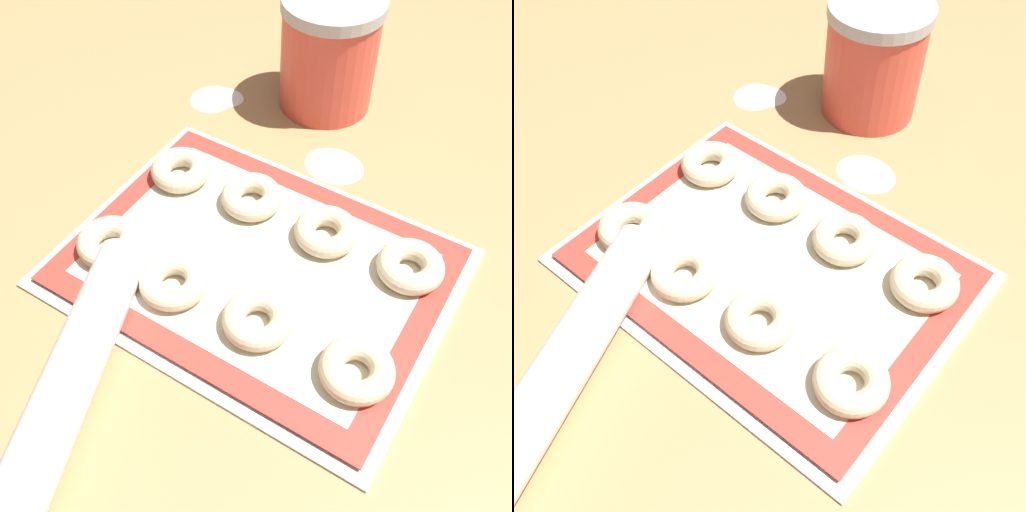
% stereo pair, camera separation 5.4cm
% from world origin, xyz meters
% --- Properties ---
extents(ground_plane, '(2.80, 2.80, 0.00)m').
position_xyz_m(ground_plane, '(0.00, 0.00, 0.00)').
color(ground_plane, '#A87F51').
extents(baking_tray, '(0.41, 0.31, 0.01)m').
position_xyz_m(baking_tray, '(0.01, 0.01, 0.00)').
color(baking_tray, silver).
rests_on(baking_tray, ground_plane).
extents(baking_mat, '(0.39, 0.29, 0.00)m').
position_xyz_m(baking_mat, '(0.01, 0.01, 0.01)').
color(baking_mat, red).
rests_on(baking_mat, baking_tray).
extents(bagel_front_far_left, '(0.07, 0.07, 0.02)m').
position_xyz_m(bagel_front_far_left, '(-0.14, -0.06, 0.02)').
color(bagel_front_far_left, beige).
rests_on(bagel_front_far_left, baking_mat).
extents(bagel_front_mid_left, '(0.07, 0.07, 0.02)m').
position_xyz_m(bagel_front_mid_left, '(-0.04, -0.07, 0.02)').
color(bagel_front_mid_left, beige).
rests_on(bagel_front_mid_left, baking_mat).
extents(bagel_front_mid_right, '(0.07, 0.07, 0.02)m').
position_xyz_m(bagel_front_mid_right, '(0.06, -0.06, 0.02)').
color(bagel_front_mid_right, beige).
rests_on(bagel_front_mid_right, baking_mat).
extents(bagel_front_far_right, '(0.07, 0.07, 0.02)m').
position_xyz_m(bagel_front_far_right, '(0.16, -0.06, 0.02)').
color(bagel_front_far_right, beige).
rests_on(bagel_front_far_right, baking_mat).
extents(bagel_back_far_left, '(0.07, 0.07, 0.02)m').
position_xyz_m(bagel_back_far_left, '(-0.14, 0.07, 0.02)').
color(bagel_back_far_left, beige).
rests_on(bagel_back_far_left, baking_mat).
extents(bagel_back_mid_left, '(0.07, 0.07, 0.02)m').
position_xyz_m(bagel_back_mid_left, '(-0.04, 0.08, 0.02)').
color(bagel_back_mid_left, beige).
rests_on(bagel_back_mid_left, baking_mat).
extents(bagel_back_mid_right, '(0.07, 0.07, 0.02)m').
position_xyz_m(bagel_back_mid_right, '(0.06, 0.08, 0.02)').
color(bagel_back_mid_right, beige).
rests_on(bagel_back_mid_right, baking_mat).
extents(bagel_back_far_right, '(0.07, 0.07, 0.02)m').
position_xyz_m(bagel_back_far_right, '(0.16, 0.08, 0.02)').
color(bagel_back_far_right, beige).
rests_on(bagel_back_far_right, baking_mat).
extents(flour_canister, '(0.13, 0.13, 0.15)m').
position_xyz_m(flour_canister, '(-0.07, 0.31, 0.08)').
color(flour_canister, '#DB4C3D').
rests_on(flour_canister, ground_plane).
extents(rolling_pin, '(0.19, 0.45, 0.05)m').
position_xyz_m(rolling_pin, '(-0.04, -0.24, 0.03)').
color(rolling_pin, silver).
rests_on(rolling_pin, ground_plane).
extents(flour_patch_near, '(0.05, 0.04, 0.00)m').
position_xyz_m(flour_patch_near, '(-0.19, 0.25, 0.00)').
color(flour_patch_near, white).
rests_on(flour_patch_near, ground_plane).
extents(flour_patch_far, '(0.06, 0.06, 0.00)m').
position_xyz_m(flour_patch_far, '(-0.20, 0.23, 0.00)').
color(flour_patch_far, white).
rests_on(flour_patch_far, ground_plane).
extents(flour_patch_side, '(0.08, 0.07, 0.00)m').
position_xyz_m(flour_patch_side, '(0.01, 0.20, 0.00)').
color(flour_patch_side, white).
rests_on(flour_patch_side, ground_plane).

